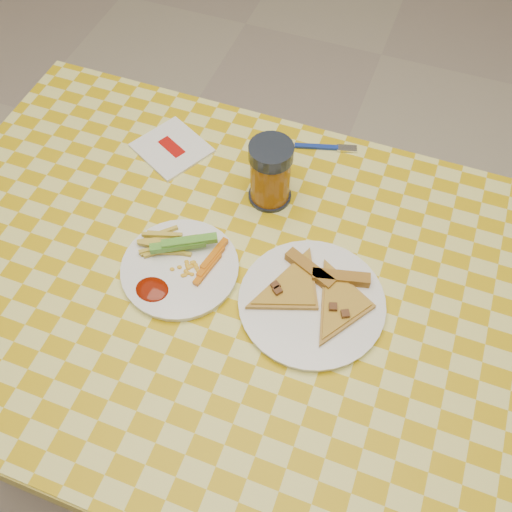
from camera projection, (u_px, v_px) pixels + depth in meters
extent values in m
plane|color=beige|center=(240.00, 413.00, 1.69)|extent=(8.00, 8.00, 0.00)
cylinder|color=white|center=(108.00, 203.00, 1.67)|extent=(0.06, 0.06, 0.71)
cylinder|color=white|center=(481.00, 318.00, 1.46)|extent=(0.06, 0.06, 0.71)
cube|color=#4E381A|center=(231.00, 288.00, 1.08)|extent=(1.20, 0.80, 0.04)
cylinder|color=white|center=(180.00, 269.00, 1.06)|extent=(0.22, 0.22, 0.01)
cylinder|color=white|center=(311.00, 303.00, 1.02)|extent=(0.30, 0.30, 0.01)
cube|color=#226A10|center=(184.00, 243.00, 1.06)|extent=(0.11, 0.08, 0.02)
cube|color=#D16609|center=(211.00, 262.00, 1.06)|extent=(0.06, 0.09, 0.02)
ellipsoid|color=#6A1002|center=(152.00, 290.00, 1.03)|extent=(0.06, 0.05, 0.01)
cube|color=#9A6522|center=(310.00, 270.00, 1.04)|extent=(0.11, 0.06, 0.02)
cube|color=#9A6522|center=(341.00, 278.00, 1.03)|extent=(0.11, 0.05, 0.02)
cylinder|color=black|center=(270.00, 195.00, 1.17)|extent=(0.09, 0.09, 0.01)
cylinder|color=brown|center=(270.00, 178.00, 1.12)|extent=(0.08, 0.08, 0.11)
cylinder|color=black|center=(271.00, 152.00, 1.06)|extent=(0.09, 0.09, 0.03)
cube|color=white|center=(172.00, 148.00, 1.24)|extent=(0.19, 0.18, 0.01)
cube|color=#A80D09|center=(172.00, 147.00, 1.24)|extent=(0.07, 0.05, 0.00)
cube|color=navy|center=(316.00, 147.00, 1.24)|extent=(0.09, 0.04, 0.01)
cube|color=white|center=(347.00, 148.00, 1.24)|extent=(0.05, 0.03, 0.00)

